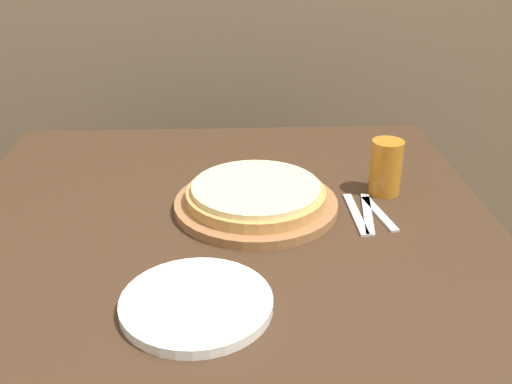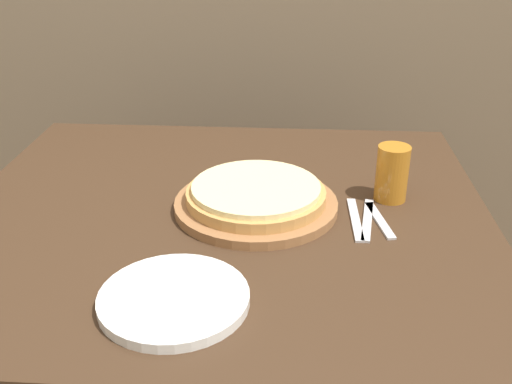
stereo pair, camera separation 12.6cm
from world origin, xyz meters
The scene contains 7 objects.
dining_table centered at (0.00, 0.00, 0.39)m, with size 1.13×1.04×0.78m.
pizza_on_board centered at (0.07, 0.01, 0.80)m, with size 0.35×0.35×0.06m.
beer_glass centered at (0.36, 0.08, 0.85)m, with size 0.07×0.07×0.12m.
dinner_plate centered at (-0.04, -0.33, 0.79)m, with size 0.25×0.25×0.02m.
fork centered at (0.28, -0.02, 0.78)m, with size 0.02×0.18×0.00m.
dinner_knife centered at (0.30, -0.02, 0.78)m, with size 0.04×0.18×0.00m.
spoon centered at (0.33, -0.02, 0.78)m, with size 0.05×0.15×0.00m.
Camera 2 is at (0.15, -1.12, 1.37)m, focal length 42.00 mm.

